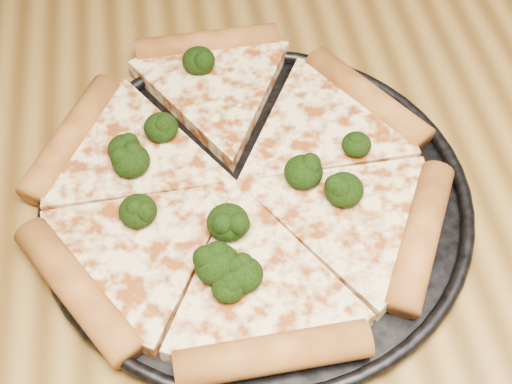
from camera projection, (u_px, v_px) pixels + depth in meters
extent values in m
cube|color=brown|center=(413.00, 285.00, 0.58)|extent=(1.20, 0.90, 0.04)
cylinder|color=black|center=(256.00, 201.00, 0.60)|extent=(0.35, 0.35, 0.01)
torus|color=black|center=(256.00, 196.00, 0.60)|extent=(0.36, 0.36, 0.01)
cylinder|color=#B56D2D|center=(367.00, 97.00, 0.65)|extent=(0.10, 0.13, 0.03)
cylinder|color=#B56D2D|center=(207.00, 44.00, 0.70)|extent=(0.14, 0.03, 0.03)
cylinder|color=#B56D2D|center=(72.00, 137.00, 0.62)|extent=(0.09, 0.14, 0.03)
cylinder|color=#B56D2D|center=(77.00, 289.00, 0.53)|extent=(0.10, 0.13, 0.03)
cylinder|color=#B56D2D|center=(273.00, 354.00, 0.50)|extent=(0.14, 0.03, 0.03)
cylinder|color=#B56D2D|center=(421.00, 235.00, 0.56)|extent=(0.09, 0.14, 0.03)
ellipsoid|color=black|center=(357.00, 144.00, 0.61)|extent=(0.03, 0.03, 0.02)
ellipsoid|color=black|center=(344.00, 190.00, 0.57)|extent=(0.03, 0.03, 0.02)
ellipsoid|color=black|center=(303.00, 172.00, 0.58)|extent=(0.03, 0.03, 0.02)
ellipsoid|color=black|center=(217.00, 264.00, 0.53)|extent=(0.04, 0.04, 0.03)
ellipsoid|color=black|center=(125.00, 149.00, 0.60)|extent=(0.03, 0.03, 0.02)
ellipsoid|color=black|center=(228.00, 288.00, 0.52)|extent=(0.02, 0.02, 0.02)
ellipsoid|color=black|center=(138.00, 211.00, 0.56)|extent=(0.03, 0.03, 0.02)
ellipsoid|color=black|center=(228.00, 222.00, 0.55)|extent=(0.03, 0.03, 0.03)
ellipsoid|color=black|center=(199.00, 60.00, 0.67)|extent=(0.03, 0.03, 0.02)
ellipsoid|color=black|center=(131.00, 161.00, 0.59)|extent=(0.03, 0.03, 0.02)
ellipsoid|color=black|center=(161.00, 127.00, 0.62)|extent=(0.03, 0.03, 0.02)
ellipsoid|color=black|center=(243.00, 274.00, 0.53)|extent=(0.03, 0.03, 0.02)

